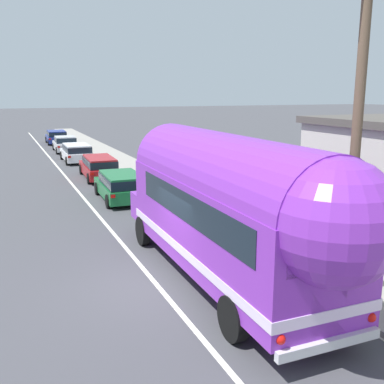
# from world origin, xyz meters

# --- Properties ---
(ground_plane) EXTENTS (300.00, 300.00, 0.00)m
(ground_plane) POSITION_xyz_m (0.00, 0.00, 0.00)
(ground_plane) COLOR #424247
(lane_markings) EXTENTS (3.70, 80.00, 0.01)m
(lane_markings) POSITION_xyz_m (1.65, 12.00, 0.00)
(lane_markings) COLOR silver
(lane_markings) RESTS_ON ground
(sidewalk_slab) EXTENTS (2.39, 90.00, 0.15)m
(sidewalk_slab) POSITION_xyz_m (4.76, 10.00, 0.07)
(sidewalk_slab) COLOR gray
(sidewalk_slab) RESTS_ON ground
(utility_pole) EXTENTS (1.80, 0.24, 8.50)m
(utility_pole) POSITION_xyz_m (4.03, -2.79, 4.42)
(utility_pole) COLOR brown
(utility_pole) RESTS_ON ground
(painted_bus) EXTENTS (2.68, 11.20, 4.12)m
(painted_bus) POSITION_xyz_m (1.77, -0.93, 2.30)
(painted_bus) COLOR purple
(painted_bus) RESTS_ON ground
(car_lead) EXTENTS (2.09, 4.47, 1.37)m
(car_lead) POSITION_xyz_m (1.62, 10.03, 0.79)
(car_lead) COLOR #196633
(car_lead) RESTS_ON ground
(car_second) EXTENTS (2.03, 4.88, 1.37)m
(car_second) POSITION_xyz_m (1.82, 16.16, 0.79)
(car_second) COLOR #A5191E
(car_second) RESTS_ON ground
(car_third) EXTENTS (2.02, 4.61, 1.37)m
(car_third) POSITION_xyz_m (1.66, 23.55, 0.79)
(car_third) COLOR white
(car_third) RESTS_ON ground
(car_fourth) EXTENTS (2.03, 4.54, 1.37)m
(car_fourth) POSITION_xyz_m (1.73, 30.12, 0.74)
(car_fourth) COLOR silver
(car_fourth) RESTS_ON ground
(car_fifth) EXTENTS (2.05, 4.34, 1.37)m
(car_fifth) POSITION_xyz_m (1.78, 36.87, 0.78)
(car_fifth) COLOR navy
(car_fifth) RESTS_ON ground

